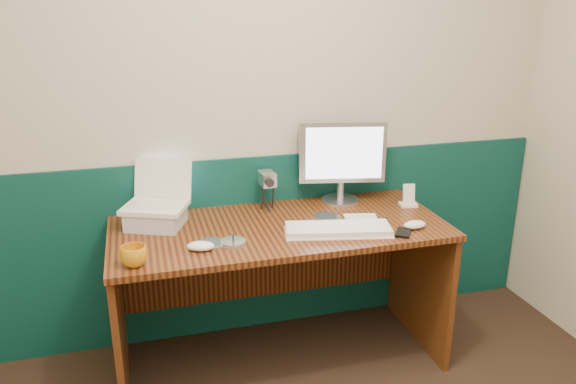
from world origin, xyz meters
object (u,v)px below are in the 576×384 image
object	(u,v)px
laptop	(153,186)
mug	(134,256)
camcorder	(267,193)
monitor	(341,161)
keyboard	(338,230)
desk	(280,295)

from	to	relation	value
laptop	mug	bearing A→B (deg)	-81.66
mug	camcorder	distance (m)	0.84
monitor	keyboard	bearing A→B (deg)	-99.80
desk	keyboard	distance (m)	0.48
mug	camcorder	xyz separation A→B (m)	(0.68, 0.49, 0.05)
monitor	mug	distance (m)	1.20
keyboard	camcorder	distance (m)	0.47
desk	mug	world-z (taller)	mug
monitor	keyboard	size ratio (longest dim) A/B	0.93
laptop	mug	distance (m)	0.45
keyboard	mug	bearing A→B (deg)	-161.78
laptop	keyboard	xyz separation A→B (m)	(0.81, -0.31, -0.19)
desk	camcorder	xyz separation A→B (m)	(-0.00, 0.23, 0.46)
desk	monitor	xyz separation A→B (m)	(0.40, 0.24, 0.60)
laptop	mug	world-z (taller)	laptop
laptop	monitor	xyz separation A→B (m)	(0.97, 0.09, 0.02)
monitor	laptop	bearing A→B (deg)	-162.72
keyboard	camcorder	bearing A→B (deg)	133.95
desk	monitor	world-z (taller)	monitor
desk	camcorder	world-z (taller)	camcorder
mug	camcorder	size ratio (longest dim) A/B	0.62
laptop	camcorder	xyz separation A→B (m)	(0.57, 0.08, -0.12)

